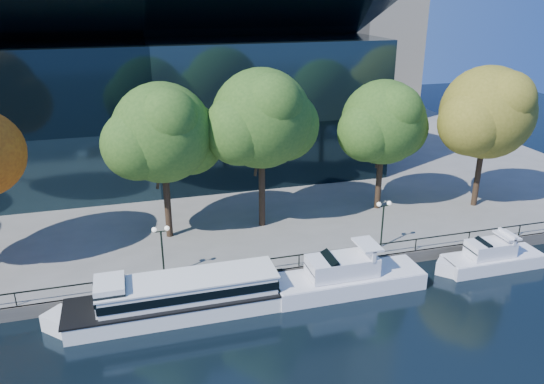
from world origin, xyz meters
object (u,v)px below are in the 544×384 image
object	(u,v)px
tree_4	(385,124)
tree_5	(489,115)
tree_2	(164,135)
cruiser_near	(342,277)
cruiser_far	(489,257)
tree_3	(264,121)
lamp_1	(161,240)
tour_boat	(175,296)
lamp_2	(383,214)

from	to	relation	value
tree_4	tree_5	size ratio (longest dim) A/B	0.91
tree_2	cruiser_near	bearing A→B (deg)	-43.36
cruiser_far	tree_3	size ratio (longest dim) A/B	0.65
cruiser_near	lamp_1	distance (m)	13.45
tour_boat	tree_3	world-z (taller)	tree_3
cruiser_far	tree_5	bearing A→B (deg)	59.75
tour_boat	tree_2	distance (m)	13.50
tour_boat	tree_5	size ratio (longest dim) A/B	1.24
cruiser_near	lamp_2	world-z (taller)	lamp_2
cruiser_near	tree_5	bearing A→B (deg)	27.95
tree_4	cruiser_near	bearing A→B (deg)	-126.83
tree_2	lamp_1	xyz separation A→B (m)	(-1.23, -6.79, -5.97)
tree_4	lamp_2	distance (m)	10.09
tree_4	cruiser_far	bearing A→B (deg)	-71.78
lamp_2	tree_4	bearing A→B (deg)	64.67
tree_5	lamp_1	world-z (taller)	tree_5
tree_5	tour_boat	bearing A→B (deg)	-162.85
cruiser_far	lamp_2	size ratio (longest dim) A/B	2.26
tree_2	lamp_2	world-z (taller)	tree_2
tree_3	cruiser_far	bearing A→B (deg)	-34.56
lamp_1	tree_5	bearing A→B (deg)	10.63
tour_boat	lamp_2	xyz separation A→B (m)	(17.16, 3.59, 2.62)
cruiser_near	tree_3	xyz separation A→B (m)	(-3.07, 10.73, 9.46)
tree_4	lamp_2	size ratio (longest dim) A/B	3.07
tree_2	tree_4	size ratio (longest dim) A/B	1.07
cruiser_near	cruiser_far	distance (m)	12.57
cruiser_far	tree_4	distance (m)	14.87
tree_2	lamp_1	bearing A→B (deg)	-100.30
tree_4	lamp_1	bearing A→B (deg)	-159.99
cruiser_near	tree_4	xyz separation A→B (m)	(8.72, 11.64, 8.18)
tour_boat	cruiser_far	world-z (taller)	tour_boat
tour_boat	tree_3	size ratio (longest dim) A/B	1.20
tour_boat	tree_3	bearing A→B (deg)	49.04
tree_4	tree_3	bearing A→B (deg)	-175.56
cruiser_far	tree_3	bearing A→B (deg)	145.44
tree_2	tree_3	world-z (taller)	tree_3
cruiser_far	tree_4	xyz separation A→B (m)	(-3.85, 11.69, 8.35)
tree_2	lamp_1	distance (m)	9.13
cruiser_near	tree_5	distance (m)	22.48
tour_boat	lamp_1	xyz separation A→B (m)	(-0.44, 3.59, 2.62)
cruiser_far	tree_4	world-z (taller)	tree_4
tree_4	lamp_1	size ratio (longest dim) A/B	3.07
tour_boat	tree_4	world-z (taller)	tree_4
tour_boat	cruiser_near	xyz separation A→B (m)	(12.11, -0.31, -0.24)
tour_boat	tree_5	world-z (taller)	tree_5
cruiser_near	lamp_1	bearing A→B (deg)	162.76
tree_3	lamp_2	size ratio (longest dim) A/B	3.47
tour_boat	lamp_1	world-z (taller)	lamp_1
tour_boat	cruiser_near	distance (m)	12.12
lamp_1	tree_2	bearing A→B (deg)	79.70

